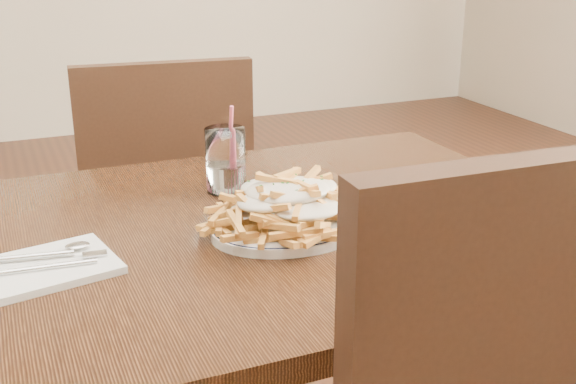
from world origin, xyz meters
name	(u,v)px	position (x,y,z in m)	size (l,w,h in m)	color
table	(231,269)	(0.00, 0.00, 0.67)	(1.20, 0.80, 0.75)	black
chair_far	(165,206)	(0.05, 0.71, 0.52)	(0.47, 0.47, 0.92)	black
fries_plate	(288,227)	(0.08, -0.06, 0.76)	(0.26, 0.23, 0.02)	white
loaded_fries	(288,199)	(0.08, -0.06, 0.81)	(0.28, 0.24, 0.08)	gold
napkin	(35,270)	(-0.31, -0.06, 0.76)	(0.22, 0.15, 0.01)	silver
cutlery	(34,263)	(-0.31, -0.05, 0.76)	(0.19, 0.08, 0.01)	silver
water_glass	(226,164)	(0.05, 0.17, 0.80)	(0.07, 0.07, 0.16)	white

